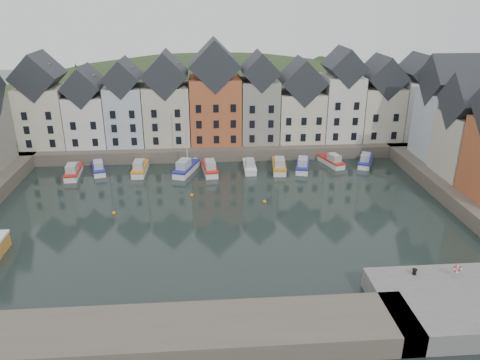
{
  "coord_description": "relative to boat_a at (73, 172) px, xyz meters",
  "views": [
    {
      "loc": [
        -1.9,
        -52.75,
        26.78
      ],
      "look_at": [
        2.69,
        6.0,
        3.06
      ],
      "focal_mm": 35.0,
      "sensor_mm": 36.0,
      "label": 1
    }
  ],
  "objects": [
    {
      "name": "right_terrace",
      "position": [
        58.55,
        -9.1,
        8.19
      ],
      "size": [
        8.3,
        24.25,
        16.36
      ],
      "color": "#B4BEC8",
      "rests_on": "right_quay"
    },
    {
      "name": "boat_c",
      "position": [
        10.2,
        0.73,
        0.01
      ],
      "size": [
        2.2,
        6.48,
        2.46
      ],
      "rotation": [
        0.0,
        0.0,
        -0.03
      ],
      "color": "silver",
      "rests_on": "ground"
    },
    {
      "name": "mooring_bollard",
      "position": [
        40.02,
        -33.68,
        1.59
      ],
      "size": [
        0.48,
        0.48,
        0.56
      ],
      "color": "black",
      "rests_on": "near_quay"
    },
    {
      "name": "boat_g",
      "position": [
        32.47,
        0.11,
        0.03
      ],
      "size": [
        2.73,
        6.75,
        2.52
      ],
      "rotation": [
        0.0,
        0.0,
        -0.11
      ],
      "color": "silver",
      "rests_on": "ground"
    },
    {
      "name": "boat_d",
      "position": [
        17.48,
        0.08,
        0.14
      ],
      "size": [
        4.35,
        7.27,
        13.28
      ],
      "rotation": [
        0.0,
        0.0,
        -0.34
      ],
      "color": "silver",
      "rests_on": "ground"
    },
    {
      "name": "far_quay",
      "position": [
        22.55,
        12.82,
        0.28
      ],
      "size": [
        90.0,
        16.0,
        2.0
      ],
      "primitive_type": "cube",
      "color": "brown",
      "rests_on": "ground"
    },
    {
      "name": "boat_e",
      "position": [
        21.28,
        -0.08,
        0.02
      ],
      "size": [
        2.74,
        6.72,
        2.51
      ],
      "rotation": [
        0.0,
        0.0,
        0.11
      ],
      "color": "silver",
      "rests_on": "ground"
    },
    {
      "name": "near_quay",
      "position": [
        44.55,
        -37.18,
        0.28
      ],
      "size": [
        18.0,
        10.0,
        2.0
      ],
      "primitive_type": "cube",
      "color": "#60605E",
      "rests_on": "ground"
    },
    {
      "name": "hillside",
      "position": [
        22.57,
        38.82,
        -18.68
      ],
      "size": [
        153.6,
        70.4,
        64.0
      ],
      "color": "#22361B",
      "rests_on": "ground"
    },
    {
      "name": "boat_f",
      "position": [
        27.71,
        0.48,
        -0.05
      ],
      "size": [
        1.9,
        5.95,
        2.28
      ],
      "rotation": [
        0.0,
        0.0,
        -0.01
      ],
      "color": "silver",
      "rests_on": "ground"
    },
    {
      "name": "boat_j",
      "position": [
        47.21,
        1.52,
        -0.02
      ],
      "size": [
        4.28,
        6.36,
        2.35
      ],
      "rotation": [
        0.0,
        0.0,
        -0.43
      ],
      "color": "silver",
      "rests_on": "ground"
    },
    {
      "name": "boat_b",
      "position": [
        3.55,
        1.51,
        -0.04
      ],
      "size": [
        3.36,
        6.23,
        2.29
      ],
      "rotation": [
        0.0,
        0.0,
        0.27
      ],
      "color": "silver",
      "rests_on": "ground"
    },
    {
      "name": "boat_a",
      "position": [
        0.0,
        0.0,
        0.0
      ],
      "size": [
        2.37,
        6.44,
        2.43
      ],
      "rotation": [
        0.0,
        0.0,
        0.07
      ],
      "color": "silver",
      "rests_on": "ground"
    },
    {
      "name": "far_terrace",
      "position": [
        25.77,
        10.82,
        8.15
      ],
      "size": [
        72.37,
        8.16,
        17.78
      ],
      "color": "beige",
      "rests_on": "far_quay"
    },
    {
      "name": "boat_h",
      "position": [
        36.34,
        0.17,
        0.0
      ],
      "size": [
        3.49,
        6.66,
        2.45
      ],
      "rotation": [
        0.0,
        0.0,
        -0.25
      ],
      "color": "silver",
      "rests_on": "ground"
    },
    {
      "name": "ground",
      "position": [
        22.55,
        -17.18,
        -0.72
      ],
      "size": [
        260.0,
        260.0,
        0.0
      ],
      "primitive_type": "plane",
      "color": "black",
      "rests_on": "ground"
    },
    {
      "name": "boat_i",
      "position": [
        41.56,
        1.9,
        -0.04
      ],
      "size": [
        3.57,
        6.22,
        2.28
      ],
      "rotation": [
        0.0,
        0.0,
        0.31
      ],
      "color": "silver",
      "rests_on": "ground"
    },
    {
      "name": "mooring_buoys",
      "position": [
        18.55,
        -11.84,
        -0.57
      ],
      "size": [
        20.5,
        5.5,
        0.5
      ],
      "color": "orange",
      "rests_on": "ground"
    },
    {
      "name": "near_wall",
      "position": [
        12.55,
        -39.18,
        0.28
      ],
      "size": [
        50.0,
        6.0,
        2.0
      ],
      "primitive_type": "cube",
      "color": "brown",
      "rests_on": "ground"
    },
    {
      "name": "life_ring_post",
      "position": [
        43.71,
        -34.38,
        2.14
      ],
      "size": [
        0.8,
        0.17,
        1.3
      ],
      "color": "gray",
      "rests_on": "near_quay"
    }
  ]
}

